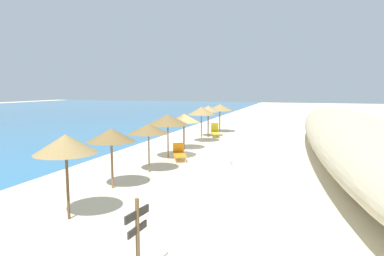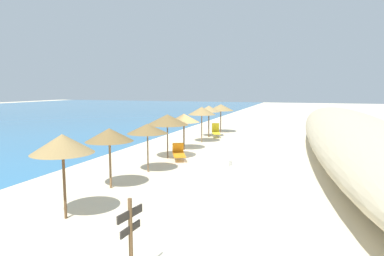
{
  "view_description": "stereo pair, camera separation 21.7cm",
  "coord_description": "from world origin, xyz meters",
  "px_view_note": "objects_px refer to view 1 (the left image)",
  "views": [
    {
      "loc": [
        -20.54,
        -6.29,
        4.19
      ],
      "look_at": [
        0.66,
        0.78,
        1.49
      ],
      "focal_mm": 30.81,
      "sensor_mm": 36.0,
      "label": 1
    },
    {
      "loc": [
        -20.47,
        -6.5,
        4.19
      ],
      "look_at": [
        0.66,
        0.78,
        1.49
      ],
      "focal_mm": 30.81,
      "sensor_mm": 36.0,
      "label": 2
    }
  ],
  "objects_px": {
    "beach_umbrella_3": "(168,120)",
    "beach_umbrella_7": "(220,107)",
    "lounge_chair_0": "(215,131)",
    "lounge_chair_1": "(179,153)",
    "beach_umbrella_0": "(66,144)",
    "cooler_box": "(228,163)",
    "beach_umbrella_1": "(111,135)",
    "wooden_signpost": "(138,233)",
    "beach_umbrella_5": "(201,111)",
    "beach_umbrella_6": "(208,109)",
    "beach_umbrella_2": "(149,129)",
    "beach_umbrella_4": "(184,118)"
  },
  "relations": [
    {
      "from": "beach_umbrella_0",
      "to": "beach_umbrella_2",
      "type": "relative_size",
      "value": 1.13
    },
    {
      "from": "beach_umbrella_0",
      "to": "wooden_signpost",
      "type": "distance_m",
      "value": 4.67
    },
    {
      "from": "lounge_chair_0",
      "to": "lounge_chair_1",
      "type": "bearing_deg",
      "value": 72.77
    },
    {
      "from": "beach_umbrella_2",
      "to": "beach_umbrella_7",
      "type": "distance_m",
      "value": 15.73
    },
    {
      "from": "beach_umbrella_3",
      "to": "beach_umbrella_4",
      "type": "bearing_deg",
      "value": 1.2
    },
    {
      "from": "beach_umbrella_2",
      "to": "beach_umbrella_3",
      "type": "bearing_deg",
      "value": 5.95
    },
    {
      "from": "beach_umbrella_0",
      "to": "lounge_chair_1",
      "type": "xyz_separation_m",
      "value": [
        9.37,
        -0.27,
        -2.03
      ]
    },
    {
      "from": "beach_umbrella_0",
      "to": "beach_umbrella_2",
      "type": "bearing_deg",
      "value": 1.65
    },
    {
      "from": "lounge_chair_1",
      "to": "wooden_signpost",
      "type": "xyz_separation_m",
      "value": [
        -11.79,
        -3.5,
        0.7
      ]
    },
    {
      "from": "beach_umbrella_0",
      "to": "lounge_chair_1",
      "type": "height_order",
      "value": "beach_umbrella_0"
    },
    {
      "from": "beach_umbrella_2",
      "to": "beach_umbrella_1",
      "type": "bearing_deg",
      "value": 174.58
    },
    {
      "from": "beach_umbrella_6",
      "to": "lounge_chair_1",
      "type": "height_order",
      "value": "beach_umbrella_6"
    },
    {
      "from": "lounge_chair_0",
      "to": "cooler_box",
      "type": "distance_m",
      "value": 10.7
    },
    {
      "from": "beach_umbrella_1",
      "to": "wooden_signpost",
      "type": "relative_size",
      "value": 1.36
    },
    {
      "from": "beach_umbrella_1",
      "to": "beach_umbrella_2",
      "type": "relative_size",
      "value": 1.04
    },
    {
      "from": "cooler_box",
      "to": "beach_umbrella_3",
      "type": "bearing_deg",
      "value": 79.21
    },
    {
      "from": "lounge_chair_0",
      "to": "lounge_chair_1",
      "type": "height_order",
      "value": "lounge_chair_0"
    },
    {
      "from": "beach_umbrella_1",
      "to": "lounge_chair_0",
      "type": "xyz_separation_m",
      "value": [
        15.68,
        -0.42,
        -1.77
      ]
    },
    {
      "from": "beach_umbrella_7",
      "to": "beach_umbrella_3",
      "type": "bearing_deg",
      "value": 179.27
    },
    {
      "from": "beach_umbrella_1",
      "to": "beach_umbrella_2",
      "type": "height_order",
      "value": "beach_umbrella_1"
    },
    {
      "from": "beach_umbrella_3",
      "to": "lounge_chair_1",
      "type": "distance_m",
      "value": 2.09
    },
    {
      "from": "beach_umbrella_6",
      "to": "beach_umbrella_7",
      "type": "height_order",
      "value": "beach_umbrella_6"
    },
    {
      "from": "beach_umbrella_7",
      "to": "lounge_chair_1",
      "type": "distance_m",
      "value": 12.79
    },
    {
      "from": "beach_umbrella_0",
      "to": "beach_umbrella_1",
      "type": "xyz_separation_m",
      "value": [
        3.33,
        0.46,
        -0.18
      ]
    },
    {
      "from": "beach_umbrella_6",
      "to": "beach_umbrella_7",
      "type": "bearing_deg",
      "value": -4.51
    },
    {
      "from": "beach_umbrella_3",
      "to": "beach_umbrella_7",
      "type": "bearing_deg",
      "value": -0.73
    },
    {
      "from": "beach_umbrella_6",
      "to": "cooler_box",
      "type": "bearing_deg",
      "value": -158.57
    },
    {
      "from": "cooler_box",
      "to": "lounge_chair_1",
      "type": "bearing_deg",
      "value": 80.16
    },
    {
      "from": "wooden_signpost",
      "to": "beach_umbrella_6",
      "type": "bearing_deg",
      "value": 19.45
    },
    {
      "from": "cooler_box",
      "to": "lounge_chair_0",
      "type": "bearing_deg",
      "value": 18.1
    },
    {
      "from": "beach_umbrella_3",
      "to": "wooden_signpost",
      "type": "height_order",
      "value": "beach_umbrella_3"
    },
    {
      "from": "beach_umbrella_6",
      "to": "beach_umbrella_4",
      "type": "bearing_deg",
      "value": -179.7
    },
    {
      "from": "lounge_chair_1",
      "to": "cooler_box",
      "type": "height_order",
      "value": "lounge_chair_1"
    },
    {
      "from": "beach_umbrella_5",
      "to": "beach_umbrella_6",
      "type": "relative_size",
      "value": 1.02
    },
    {
      "from": "beach_umbrella_1",
      "to": "beach_umbrella_4",
      "type": "relative_size",
      "value": 1.03
    },
    {
      "from": "beach_umbrella_6",
      "to": "beach_umbrella_7",
      "type": "distance_m",
      "value": 3.22
    },
    {
      "from": "beach_umbrella_5",
      "to": "cooler_box",
      "type": "relative_size",
      "value": 6.2
    },
    {
      "from": "beach_umbrella_0",
      "to": "lounge_chair_0",
      "type": "xyz_separation_m",
      "value": [
        19.01,
        0.04,
        -1.96
      ]
    },
    {
      "from": "lounge_chair_1",
      "to": "cooler_box",
      "type": "relative_size",
      "value": 3.74
    },
    {
      "from": "beach_umbrella_0",
      "to": "beach_umbrella_5",
      "type": "height_order",
      "value": "beach_umbrella_5"
    },
    {
      "from": "beach_umbrella_5",
      "to": "wooden_signpost",
      "type": "bearing_deg",
      "value": -167.32
    },
    {
      "from": "beach_umbrella_7",
      "to": "cooler_box",
      "type": "height_order",
      "value": "beach_umbrella_7"
    },
    {
      "from": "beach_umbrella_4",
      "to": "wooden_signpost",
      "type": "distance_m",
      "value": 15.63
    },
    {
      "from": "beach_umbrella_0",
      "to": "cooler_box",
      "type": "xyz_separation_m",
      "value": [
        8.85,
        -3.28,
        -2.28
      ]
    },
    {
      "from": "lounge_chair_1",
      "to": "beach_umbrella_1",
      "type": "bearing_deg",
      "value": 56.92
    },
    {
      "from": "cooler_box",
      "to": "beach_umbrella_1",
      "type": "bearing_deg",
      "value": 145.86
    },
    {
      "from": "beach_umbrella_2",
      "to": "lounge_chair_1",
      "type": "height_order",
      "value": "beach_umbrella_2"
    },
    {
      "from": "beach_umbrella_0",
      "to": "beach_umbrella_2",
      "type": "xyz_separation_m",
      "value": [
        6.27,
        0.18,
        -0.25
      ]
    },
    {
      "from": "beach_umbrella_1",
      "to": "beach_umbrella_3",
      "type": "xyz_separation_m",
      "value": [
        6.24,
        0.07,
        0.08
      ]
    },
    {
      "from": "beach_umbrella_3",
      "to": "beach_umbrella_7",
      "type": "height_order",
      "value": "beach_umbrella_7"
    }
  ]
}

